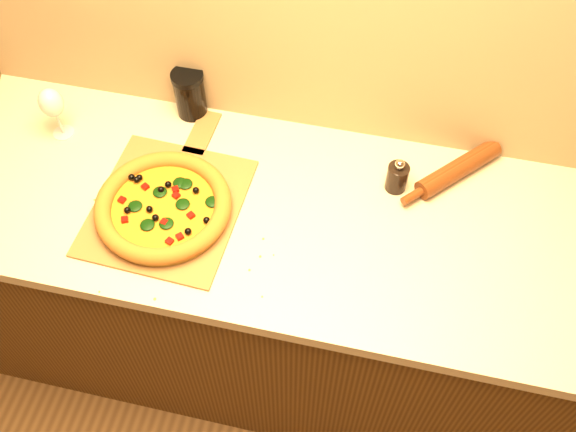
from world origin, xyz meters
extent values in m
cube|color=#40260D|center=(0.00, 1.43, 0.43)|extent=(2.80, 0.65, 0.86)
cube|color=#BEAF95|center=(0.00, 1.43, 0.88)|extent=(2.84, 0.68, 0.04)
cube|color=brown|center=(-0.29, 1.37, 0.90)|extent=(0.40, 0.44, 0.01)
cube|color=brown|center=(-0.28, 1.65, 0.90)|extent=(0.07, 0.17, 0.01)
cylinder|color=#A67A29|center=(-0.29, 1.35, 0.92)|extent=(0.34, 0.34, 0.02)
cylinder|color=gold|center=(-0.29, 1.35, 0.93)|extent=(0.28, 0.28, 0.01)
torus|color=brown|center=(-0.29, 1.35, 0.94)|extent=(0.36, 0.36, 0.04)
ellipsoid|color=black|center=(-0.24, 1.38, 0.94)|extent=(0.04, 0.04, 0.01)
sphere|color=black|center=(-0.33, 1.33, 0.94)|extent=(0.02, 0.02, 0.02)
cube|color=#860904|center=(-0.27, 1.30, 0.94)|extent=(0.02, 0.02, 0.01)
cylinder|color=black|center=(0.29, 1.57, 0.94)|extent=(0.06, 0.06, 0.08)
sphere|color=silver|center=(0.29, 1.57, 1.00)|extent=(0.03, 0.03, 0.03)
cylinder|color=#5E2B10|center=(0.46, 1.65, 0.93)|extent=(0.22, 0.24, 0.05)
cylinder|color=#5E2B10|center=(0.57, 1.78, 0.93)|extent=(0.06, 0.06, 0.02)
cylinder|color=#5E2B10|center=(0.34, 1.53, 0.93)|extent=(0.06, 0.06, 0.02)
cylinder|color=silver|center=(-0.67, 1.56, 0.90)|extent=(0.06, 0.06, 0.00)
cylinder|color=silver|center=(-0.67, 1.56, 0.94)|extent=(0.01, 0.01, 0.08)
ellipsoid|color=silver|center=(-0.67, 1.56, 1.02)|extent=(0.07, 0.07, 0.09)
cylinder|color=black|center=(-0.33, 1.73, 0.97)|extent=(0.09, 0.09, 0.13)
cylinder|color=black|center=(-0.33, 1.73, 1.04)|extent=(0.09, 0.09, 0.02)
camera|label=1|loc=(0.24, 0.47, 2.29)|focal=40.00mm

